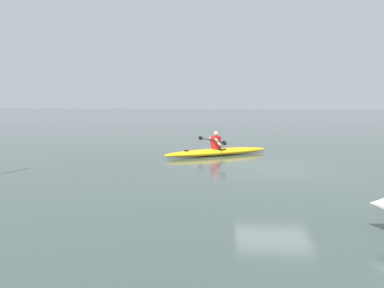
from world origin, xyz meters
The scene contains 3 objects.
ground_plane centered at (0.00, 0.00, 0.00)m, with size 160.00×160.00×0.00m, color #384742.
kayak centered at (1.94, -2.67, 0.15)m, with size 4.39×2.87×0.29m.
kayaker centered at (2.03, -2.62, 0.59)m, with size 1.24×2.14×0.71m.
Camera 1 is at (1.72, 12.61, 2.28)m, focal length 35.13 mm.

